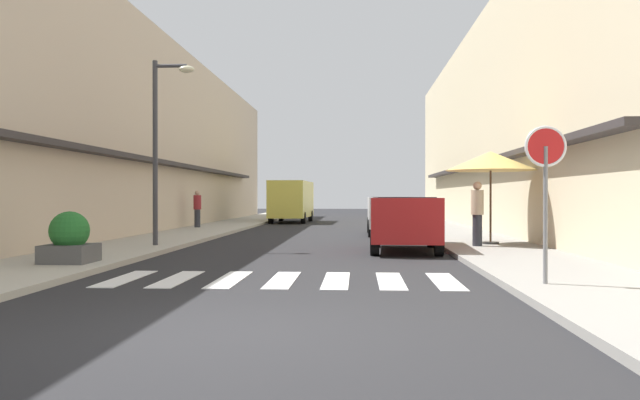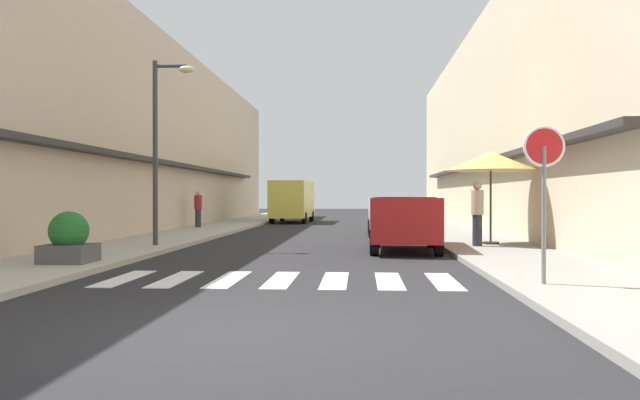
# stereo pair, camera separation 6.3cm
# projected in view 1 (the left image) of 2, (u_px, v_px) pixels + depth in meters

# --- Properties ---
(ground_plane) EXTENTS (97.38, 97.38, 0.00)m
(ground_plane) POSITION_uv_depth(u_px,v_px,m) (325.00, 233.00, 24.27)
(ground_plane) COLOR #232326
(sidewalk_left) EXTENTS (2.79, 61.97, 0.12)m
(sidewalk_left) POSITION_uv_depth(u_px,v_px,m) (201.00, 231.00, 24.59)
(sidewalk_left) COLOR #ADA899
(sidewalk_left) RESTS_ON ground_plane
(sidewalk_right) EXTENTS (2.79, 61.97, 0.12)m
(sidewalk_right) POSITION_uv_depth(u_px,v_px,m) (452.00, 232.00, 23.95)
(sidewalk_right) COLOR gray
(sidewalk_right) RESTS_ON ground_plane
(building_row_left) EXTENTS (5.50, 41.84, 8.12)m
(building_row_left) POSITION_uv_depth(u_px,v_px,m) (119.00, 137.00, 26.02)
(building_row_left) COLOR #C6B299
(building_row_left) RESTS_ON ground_plane
(building_row_right) EXTENTS (5.50, 41.84, 9.15)m
(building_row_right) POSITION_uv_depth(u_px,v_px,m) (543.00, 122.00, 24.89)
(building_row_right) COLOR beige
(building_row_right) RESTS_ON ground_plane
(crosswalk) EXTENTS (6.15, 2.20, 0.01)m
(crosswalk) POSITION_uv_depth(u_px,v_px,m) (283.00, 280.00, 10.68)
(crosswalk) COLOR silver
(crosswalk) RESTS_ON ground_plane
(parked_car_near) EXTENTS (1.96, 4.00, 1.47)m
(parked_car_near) POSITION_uv_depth(u_px,v_px,m) (405.00, 217.00, 16.34)
(parked_car_near) COLOR maroon
(parked_car_near) RESTS_ON ground_plane
(parked_car_mid) EXTENTS (1.82, 4.13, 1.47)m
(parked_car_mid) POSITION_uv_depth(u_px,v_px,m) (391.00, 211.00, 23.20)
(parked_car_mid) COLOR silver
(parked_car_mid) RESTS_ON ground_plane
(delivery_van) EXTENTS (2.14, 5.46, 2.37)m
(delivery_van) POSITION_uv_depth(u_px,v_px,m) (292.00, 198.00, 34.51)
(delivery_van) COLOR #D8CC4C
(delivery_van) RESTS_ON ground_plane
(round_street_sign) EXTENTS (0.65, 0.07, 2.47)m
(round_street_sign) POSITION_uv_depth(u_px,v_px,m) (546.00, 163.00, 9.43)
(round_street_sign) COLOR slate
(round_street_sign) RESTS_ON sidewalk_right
(street_lamp) EXTENTS (1.19, 0.28, 5.18)m
(street_lamp) POSITION_uv_depth(u_px,v_px,m) (162.00, 132.00, 16.91)
(street_lamp) COLOR #38383D
(street_lamp) RESTS_ON sidewalk_left
(cafe_umbrella) EXTENTS (2.57, 2.57, 2.66)m
(cafe_umbrella) POSITION_uv_depth(u_px,v_px,m) (491.00, 161.00, 17.37)
(cafe_umbrella) COLOR #262626
(cafe_umbrella) RESTS_ON sidewalk_right
(planter_corner) EXTENTS (0.96, 0.96, 1.06)m
(planter_corner) POSITION_uv_depth(u_px,v_px,m) (69.00, 240.00, 12.46)
(planter_corner) COLOR #4C4C4C
(planter_corner) RESTS_ON sidewalk_left
(pedestrian_walking_near) EXTENTS (0.34, 0.34, 1.78)m
(pedestrian_walking_near) POSITION_uv_depth(u_px,v_px,m) (477.00, 212.00, 16.64)
(pedestrian_walking_near) COLOR #282B33
(pedestrian_walking_near) RESTS_ON sidewalk_right
(pedestrian_walking_far) EXTENTS (0.34, 0.34, 1.64)m
(pedestrian_walking_far) POSITION_uv_depth(u_px,v_px,m) (197.00, 208.00, 26.76)
(pedestrian_walking_far) COLOR #282B33
(pedestrian_walking_far) RESTS_ON sidewalk_left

